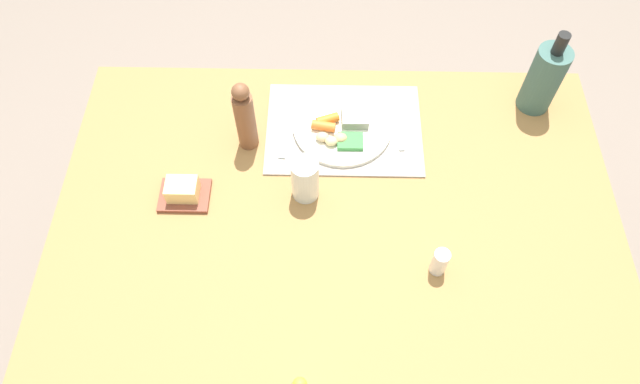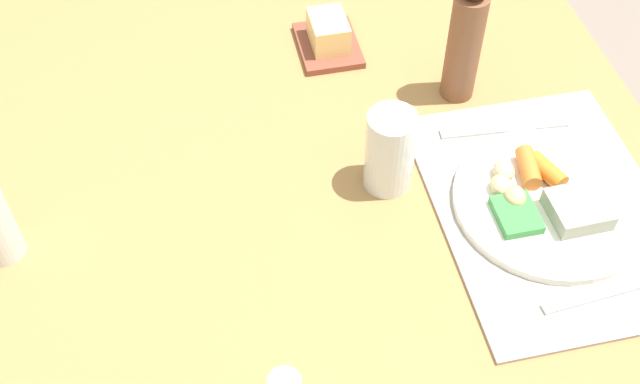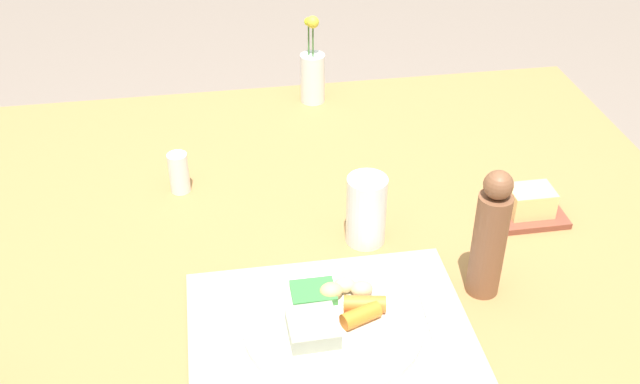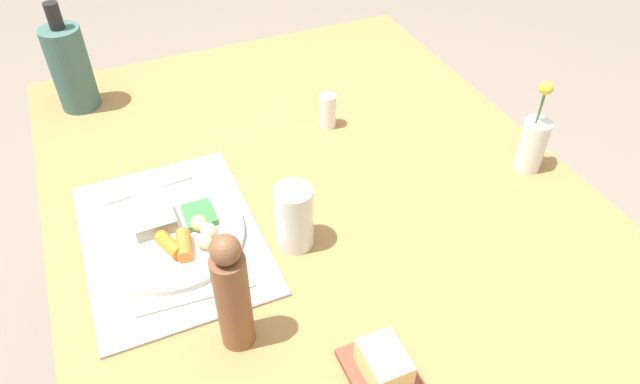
{
  "view_description": "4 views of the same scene",
  "coord_description": "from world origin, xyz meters",
  "px_view_note": "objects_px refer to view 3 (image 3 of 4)",
  "views": [
    {
      "loc": [
        0.03,
        0.68,
        2.04
      ],
      "look_at": [
        0.04,
        -0.06,
        0.83
      ],
      "focal_mm": 31.92,
      "sensor_mm": 36.0,
      "label": 1
    },
    {
      "loc": [
        -0.64,
        0.16,
        1.65
      ],
      "look_at": [
        0.01,
        0.02,
        0.85
      ],
      "focal_mm": 44.62,
      "sensor_mm": 36.0,
      "label": 2
    },
    {
      "loc": [
        -0.17,
        -1.12,
        1.6
      ],
      "look_at": [
        0.0,
        -0.07,
        0.86
      ],
      "focal_mm": 41.84,
      "sensor_mm": 36.0,
      "label": 3
    },
    {
      "loc": [
        0.79,
        -0.35,
        1.56
      ],
      "look_at": [
        0.03,
        -0.02,
        0.83
      ],
      "focal_mm": 32.44,
      "sensor_mm": 36.0,
      "label": 4
    }
  ],
  "objects_px": {
    "butter_dish": "(529,206)",
    "pepper_mill": "(490,237)",
    "dinner_plate": "(333,320)",
    "dining_table": "(312,252)",
    "fork": "(232,343)",
    "water_tumbler": "(366,214)",
    "flower_vase": "(313,74)",
    "knife": "(430,310)",
    "salt_shaker": "(179,173)"
  },
  "relations": [
    {
      "from": "butter_dish",
      "to": "dinner_plate",
      "type": "bearing_deg",
      "value": -150.94
    },
    {
      "from": "fork",
      "to": "water_tumbler",
      "type": "relative_size",
      "value": 1.37
    },
    {
      "from": "dinner_plate",
      "to": "flower_vase",
      "type": "relative_size",
      "value": 1.3
    },
    {
      "from": "dining_table",
      "to": "knife",
      "type": "xyz_separation_m",
      "value": [
        0.14,
        -0.3,
        0.1
      ]
    },
    {
      "from": "dinner_plate",
      "to": "pepper_mill",
      "type": "xyz_separation_m",
      "value": [
        0.26,
        0.05,
        0.09
      ]
    },
    {
      "from": "flower_vase",
      "to": "pepper_mill",
      "type": "bearing_deg",
      "value": -76.21
    },
    {
      "from": "water_tumbler",
      "to": "butter_dish",
      "type": "distance_m",
      "value": 0.32
    },
    {
      "from": "dinner_plate",
      "to": "knife",
      "type": "xyz_separation_m",
      "value": [
        0.16,
        0.01,
        -0.01
      ]
    },
    {
      "from": "dinner_plate",
      "to": "water_tumbler",
      "type": "bearing_deg",
      "value": 65.32
    },
    {
      "from": "knife",
      "to": "flower_vase",
      "type": "xyz_separation_m",
      "value": [
        -0.07,
        0.74,
        0.06
      ]
    },
    {
      "from": "fork",
      "to": "flower_vase",
      "type": "xyz_separation_m",
      "value": [
        0.24,
        0.76,
        0.06
      ]
    },
    {
      "from": "pepper_mill",
      "to": "water_tumbler",
      "type": "xyz_separation_m",
      "value": [
        -0.16,
        0.16,
        -0.05
      ]
    },
    {
      "from": "dining_table",
      "to": "fork",
      "type": "xyz_separation_m",
      "value": [
        -0.17,
        -0.32,
        0.1
      ]
    },
    {
      "from": "flower_vase",
      "to": "butter_dish",
      "type": "distance_m",
      "value": 0.62
    },
    {
      "from": "dinner_plate",
      "to": "pepper_mill",
      "type": "relative_size",
      "value": 1.2
    },
    {
      "from": "water_tumbler",
      "to": "butter_dish",
      "type": "xyz_separation_m",
      "value": [
        0.31,
        0.02,
        -0.03
      ]
    },
    {
      "from": "water_tumbler",
      "to": "flower_vase",
      "type": "relative_size",
      "value": 0.61
    },
    {
      "from": "fork",
      "to": "salt_shaker",
      "type": "distance_m",
      "value": 0.44
    },
    {
      "from": "dining_table",
      "to": "water_tumbler",
      "type": "xyz_separation_m",
      "value": [
        0.08,
        -0.1,
        0.15
      ]
    },
    {
      "from": "fork",
      "to": "water_tumbler",
      "type": "height_order",
      "value": "water_tumbler"
    },
    {
      "from": "knife",
      "to": "water_tumbler",
      "type": "height_order",
      "value": "water_tumbler"
    },
    {
      "from": "fork",
      "to": "pepper_mill",
      "type": "distance_m",
      "value": 0.43
    },
    {
      "from": "flower_vase",
      "to": "butter_dish",
      "type": "xyz_separation_m",
      "value": [
        0.32,
        -0.52,
        -0.04
      ]
    },
    {
      "from": "dining_table",
      "to": "fork",
      "type": "relative_size",
      "value": 8.16
    },
    {
      "from": "knife",
      "to": "flower_vase",
      "type": "distance_m",
      "value": 0.75
    },
    {
      "from": "dining_table",
      "to": "fork",
      "type": "height_order",
      "value": "fork"
    },
    {
      "from": "dining_table",
      "to": "flower_vase",
      "type": "xyz_separation_m",
      "value": [
        0.07,
        0.45,
        0.16
      ]
    },
    {
      "from": "fork",
      "to": "knife",
      "type": "xyz_separation_m",
      "value": [
        0.31,
        0.02,
        0.0
      ]
    },
    {
      "from": "fork",
      "to": "flower_vase",
      "type": "height_order",
      "value": "flower_vase"
    },
    {
      "from": "flower_vase",
      "to": "knife",
      "type": "bearing_deg",
      "value": -84.52
    },
    {
      "from": "dining_table",
      "to": "fork",
      "type": "distance_m",
      "value": 0.38
    },
    {
      "from": "knife",
      "to": "butter_dish",
      "type": "distance_m",
      "value": 0.34
    },
    {
      "from": "pepper_mill",
      "to": "dining_table",
      "type": "bearing_deg",
      "value": 133.51
    },
    {
      "from": "water_tumbler",
      "to": "flower_vase",
      "type": "height_order",
      "value": "flower_vase"
    },
    {
      "from": "dinner_plate",
      "to": "water_tumbler",
      "type": "height_order",
      "value": "water_tumbler"
    },
    {
      "from": "dinner_plate",
      "to": "butter_dish",
      "type": "relative_size",
      "value": 2.13
    },
    {
      "from": "knife",
      "to": "flower_vase",
      "type": "relative_size",
      "value": 0.94
    },
    {
      "from": "dining_table",
      "to": "water_tumbler",
      "type": "distance_m",
      "value": 0.2
    },
    {
      "from": "butter_dish",
      "to": "pepper_mill",
      "type": "bearing_deg",
      "value": -130.46
    },
    {
      "from": "pepper_mill",
      "to": "butter_dish",
      "type": "xyz_separation_m",
      "value": [
        0.15,
        0.18,
        -0.09
      ]
    },
    {
      "from": "pepper_mill",
      "to": "salt_shaker",
      "type": "xyz_separation_m",
      "value": [
        -0.48,
        0.37,
        -0.07
      ]
    },
    {
      "from": "dining_table",
      "to": "butter_dish",
      "type": "height_order",
      "value": "butter_dish"
    },
    {
      "from": "butter_dish",
      "to": "water_tumbler",
      "type": "bearing_deg",
      "value": -176.65
    },
    {
      "from": "dinner_plate",
      "to": "knife",
      "type": "relative_size",
      "value": 1.38
    },
    {
      "from": "dinner_plate",
      "to": "flower_vase",
      "type": "height_order",
      "value": "flower_vase"
    },
    {
      "from": "dining_table",
      "to": "pepper_mill",
      "type": "relative_size",
      "value": 6.29
    },
    {
      "from": "knife",
      "to": "fork",
      "type": "bearing_deg",
      "value": -172.15
    },
    {
      "from": "dining_table",
      "to": "dinner_plate",
      "type": "xyz_separation_m",
      "value": [
        -0.01,
        -0.3,
        0.11
      ]
    },
    {
      "from": "salt_shaker",
      "to": "flower_vase",
      "type": "xyz_separation_m",
      "value": [
        0.31,
        0.33,
        0.03
      ]
    },
    {
      "from": "fork",
      "to": "knife",
      "type": "distance_m",
      "value": 0.31
    }
  ]
}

